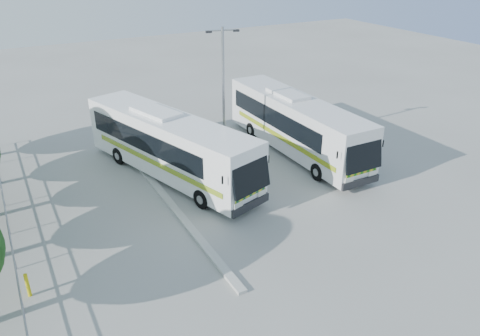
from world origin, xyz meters
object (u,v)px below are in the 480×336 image
coach_adjacent (296,124)px  bollard (28,285)px  coach_main (170,145)px  lamppost (223,88)px

coach_adjacent → bollard: 18.48m
coach_main → bollard: bearing=-157.3°
coach_main → coach_adjacent: size_ratio=1.03×
coach_main → bollard: 11.42m
lamppost → coach_adjacent: bearing=-6.4°
bollard → lamppost: bearing=33.0°
coach_adjacent → lamppost: lamppost is taller
coach_main → coach_adjacent: 8.48m
coach_adjacent → bollard: size_ratio=12.32×
bollard → coach_main: bearing=39.7°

